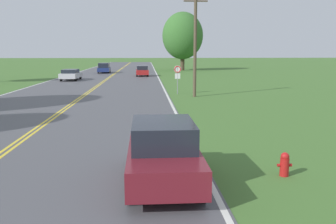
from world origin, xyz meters
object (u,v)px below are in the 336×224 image
tree_right_cluster (183,36)px  car_maroon_sedan_nearest (163,152)px  car_red_hatchback_mid_near (142,71)px  traffic_sign (178,73)px  car_silver_sedan_approaching (71,74)px  car_dark_blue_van_mid_far (104,68)px  fire_hydrant (285,164)px

tree_right_cluster → car_maroon_sedan_nearest: size_ratio=2.67×
car_maroon_sedan_nearest → car_red_hatchback_mid_near: bearing=-179.0°
traffic_sign → car_silver_sedan_approaching: size_ratio=0.49×
car_red_hatchback_mid_near → car_dark_blue_van_mid_far: (-6.33, 8.31, 0.07)m
car_silver_sedan_approaching → traffic_sign: bearing=-141.7°
traffic_sign → car_dark_blue_van_mid_far: 31.78m
fire_hydrant → car_silver_sedan_approaching: size_ratio=0.14×
tree_right_cluster → car_red_hatchback_mid_near: (-7.42, -15.78, -5.58)m
car_silver_sedan_approaching → car_red_hatchback_mid_near: (8.64, 6.93, 0.06)m
traffic_sign → car_silver_sedan_approaching: 19.15m
traffic_sign → car_dark_blue_van_mid_far: size_ratio=0.48×
car_silver_sedan_approaching → car_maroon_sedan_nearest: bearing=-164.4°
fire_hydrant → car_red_hatchback_mid_near: car_red_hatchback_mid_near is taller
traffic_sign → tree_right_cluster: bearing=83.5°
car_maroon_sedan_nearest → car_silver_sedan_approaching: car_maroon_sedan_nearest is taller
tree_right_cluster → car_red_hatchback_mid_near: size_ratio=2.95×
traffic_sign → car_red_hatchback_mid_near: traffic_sign is taller
fire_hydrant → tree_right_cluster: bearing=87.0°
tree_right_cluster → car_dark_blue_van_mid_far: (-13.75, -7.46, -5.51)m
traffic_sign → car_dark_blue_van_mid_far: bearing=107.3°
car_dark_blue_van_mid_far → car_maroon_sedan_nearest: bearing=-173.8°
fire_hydrant → car_dark_blue_van_mid_far: (-10.73, 50.10, 0.51)m
car_maroon_sedan_nearest → car_dark_blue_van_mid_far: bearing=-172.1°
tree_right_cluster → car_silver_sedan_approaching: tree_right_cluster is taller
fire_hydrant → traffic_sign: bearing=93.7°
traffic_sign → car_silver_sedan_approaching: (-11.77, 15.08, -1.02)m
car_silver_sedan_approaching → car_dark_blue_van_mid_far: (2.31, 15.24, 0.13)m
car_silver_sedan_approaching → fire_hydrant: bearing=-159.2°
car_red_hatchback_mid_near → car_dark_blue_van_mid_far: car_dark_blue_van_mid_far is taller
car_dark_blue_van_mid_far → fire_hydrant: bearing=-170.0°
tree_right_cluster → fire_hydrant: bearing=-93.0°
car_silver_sedan_approaching → car_dark_blue_van_mid_far: size_ratio=0.96×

